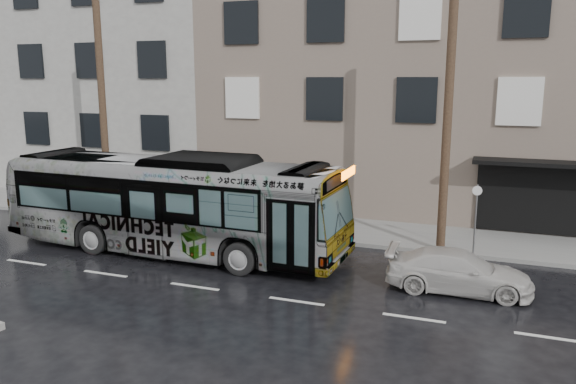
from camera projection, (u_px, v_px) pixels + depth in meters
name	position (u px, v px, depth m)	size (l,w,h in m)	color
ground	(232.00, 261.00, 18.89)	(120.00, 120.00, 0.00)	black
sidewalk	(283.00, 224.00, 23.37)	(90.00, 3.60, 0.15)	gray
building_taupe	(433.00, 90.00, 27.76)	(20.00, 12.00, 11.00)	#76685B
building_grey	(75.00, 48.00, 36.47)	(26.00, 15.00, 16.00)	#ACABA2
utility_pole_front	(447.00, 121.00, 18.78)	(0.30, 0.30, 9.00)	#4F3A27
utility_pole_rear	(103.00, 112.00, 23.55)	(0.30, 0.30, 9.00)	#4F3A27
sign_post	(475.00, 219.00, 19.06)	(0.06, 0.06, 2.40)	slate
bus	(172.00, 204.00, 19.62)	(2.93, 12.51, 3.48)	#B2B2B2
white_sedan	(459.00, 271.00, 16.15)	(1.67, 4.10, 1.19)	beige
dark_sedan	(79.00, 217.00, 22.12)	(1.45, 4.16, 1.37)	black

